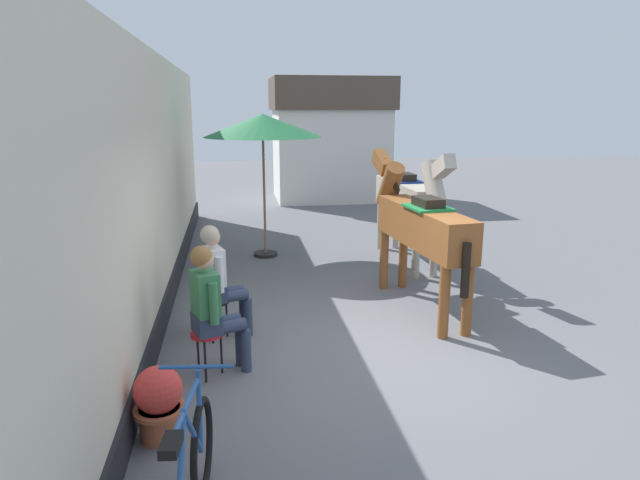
# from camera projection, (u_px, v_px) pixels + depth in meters

# --- Properties ---
(ground_plane) EXTENTS (40.00, 40.00, 0.00)m
(ground_plane) POSITION_uv_depth(u_px,v_px,m) (327.00, 276.00, 9.15)
(ground_plane) COLOR slate
(pub_facade_wall) EXTENTS (0.34, 14.00, 3.40)m
(pub_facade_wall) POSITION_uv_depth(u_px,v_px,m) (147.00, 203.00, 6.96)
(pub_facade_wall) COLOR beige
(pub_facade_wall) RESTS_ON ground_plane
(distant_cottage) EXTENTS (3.40, 2.60, 3.50)m
(distant_cottage) POSITION_uv_depth(u_px,v_px,m) (330.00, 138.00, 16.38)
(distant_cottage) COLOR silver
(distant_cottage) RESTS_ON ground_plane
(seated_visitor_near) EXTENTS (0.61, 0.49, 1.39)m
(seated_visitor_near) POSITION_uv_depth(u_px,v_px,m) (212.00, 304.00, 5.61)
(seated_visitor_near) COLOR red
(seated_visitor_near) RESTS_ON ground_plane
(seated_visitor_far) EXTENTS (0.61, 0.48, 1.39)m
(seated_visitor_far) POSITION_uv_depth(u_px,v_px,m) (219.00, 276.00, 6.54)
(seated_visitor_far) COLOR black
(seated_visitor_far) RESTS_ON ground_plane
(saddled_horse_near) EXTENTS (0.67, 2.99, 2.06)m
(saddled_horse_near) POSITION_uv_depth(u_px,v_px,m) (419.00, 225.00, 7.51)
(saddled_horse_near) COLOR brown
(saddled_horse_near) RESTS_ON ground_plane
(saddled_horse_far) EXTENTS (0.52, 3.00, 2.06)m
(saddled_horse_far) POSITION_uv_depth(u_px,v_px,m) (409.00, 198.00, 9.63)
(saddled_horse_far) COLOR #B2A899
(saddled_horse_far) RESTS_ON ground_plane
(flower_planter_near) EXTENTS (0.43, 0.43, 0.64)m
(flower_planter_near) POSITION_uv_depth(u_px,v_px,m) (159.00, 401.00, 4.62)
(flower_planter_near) COLOR #A85638
(flower_planter_near) RESTS_ON ground_plane
(cafe_parasol) EXTENTS (2.10, 2.10, 2.58)m
(cafe_parasol) POSITION_uv_depth(u_px,v_px,m) (263.00, 126.00, 9.83)
(cafe_parasol) COLOR black
(cafe_parasol) RESTS_ON ground_plane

